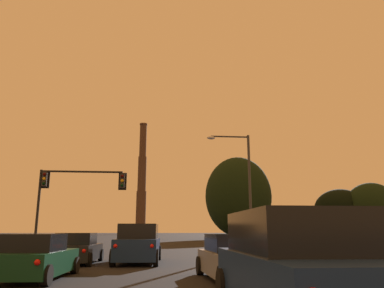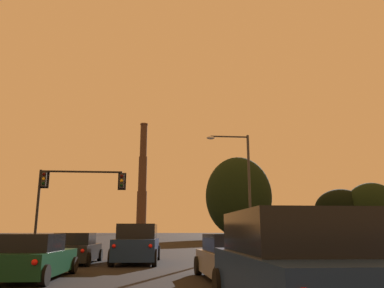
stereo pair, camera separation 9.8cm
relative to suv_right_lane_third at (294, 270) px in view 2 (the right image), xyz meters
name	(u,v)px [view 2 (the right image)]	position (x,y,z in m)	size (l,w,h in m)	color
suv_right_lane_third	(294,270)	(0.00, 0.00, 0.00)	(2.11, 4.91, 1.86)	navy
sedan_right_lane_second	(234,259)	(0.18, 5.82, -0.23)	(2.17, 4.77, 1.43)	gray
hatchback_left_lane_front	(77,249)	(-6.11, 12.78, -0.23)	(1.96, 4.13, 1.44)	black
hatchback_left_lane_second	(34,258)	(-6.21, 6.75, -0.23)	(2.03, 4.16, 1.44)	#0F3823
suv_center_lane_front	(138,244)	(-3.22, 12.94, 0.00)	(2.28, 4.97, 1.86)	navy
traffic_light_overhead_left	(69,189)	(-8.55, 20.81, 3.53)	(6.19, 0.50, 5.75)	black
street_lamp	(243,179)	(4.17, 21.83, 4.55)	(3.37, 0.36, 8.90)	#38383A
smokestack	(142,189)	(-10.03, 172.78, 19.95)	(7.39, 7.39, 53.19)	#3C2B22
treeline_far_left	(341,210)	(33.45, 64.92, 4.67)	(10.12, 9.11, 9.60)	black
treeline_left_mid	(372,209)	(38.27, 62.20, 4.77)	(10.03, 9.02, 10.57)	black
treeline_center_left	(239,196)	(12.82, 63.47, 6.98)	(12.44, 11.20, 15.32)	black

